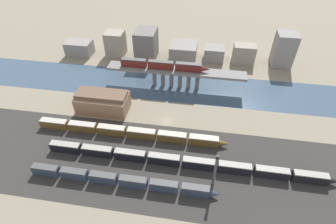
# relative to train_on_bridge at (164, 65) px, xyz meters

# --- Properties ---
(ground_plane) EXTENTS (400.00, 400.00, 0.00)m
(ground_plane) POSITION_rel_train_on_bridge_xyz_m (6.29, -27.71, -12.33)
(ground_plane) COLOR gray
(railbed_yard) EXTENTS (280.00, 42.00, 0.01)m
(railbed_yard) POSITION_rel_train_on_bridge_xyz_m (6.29, -51.71, -12.33)
(railbed_yard) COLOR #33302D
(railbed_yard) RESTS_ON ground
(river_water) EXTENTS (320.00, 26.93, 0.01)m
(river_water) POSITION_rel_train_on_bridge_xyz_m (6.29, 0.00, -12.33)
(river_water) COLOR #3D5166
(river_water) RESTS_ON ground
(bridge) EXTENTS (70.35, 7.61, 10.30)m
(bridge) POSITION_rel_train_on_bridge_xyz_m (6.29, 0.00, -4.02)
(bridge) COLOR slate
(bridge) RESTS_ON ground
(train_on_bridge) EXTENTS (45.28, 2.92, 4.15)m
(train_on_bridge) POSITION_rel_train_on_bridge_xyz_m (0.00, 0.00, 0.00)
(train_on_bridge) COLOR #5B1E19
(train_on_bridge) RESTS_ON bridge
(train_yard_near) EXTENTS (67.64, 2.80, 4.10)m
(train_yard_near) POSITION_rel_train_on_bridge_xyz_m (-4.67, -62.34, -10.31)
(train_yard_near) COLOR #2D384C
(train_yard_near) RESTS_ON ground
(train_yard_mid) EXTENTS (108.54, 2.91, 4.08)m
(train_yard_mid) POSITION_rel_train_on_bridge_xyz_m (16.55, -50.80, -10.32)
(train_yard_mid) COLOR black
(train_yard_mid) RESTS_ON ground
(train_yard_far) EXTENTS (80.97, 3.20, 4.10)m
(train_yard_far) POSITION_rel_train_on_bridge_xyz_m (-7.91, -38.84, -10.32)
(train_yard_far) COLOR brown
(train_yard_far) RESTS_ON ground
(warehouse_building) EXTENTS (23.53, 11.97, 9.73)m
(warehouse_building) POSITION_rel_train_on_bridge_xyz_m (-24.65, -23.88, -7.70)
(warehouse_building) COLOR #937056
(warehouse_building) RESTS_ON ground
(signal_tower) EXTENTS (1.00, 0.91, 15.22)m
(signal_tower) POSITION_rel_train_on_bridge_xyz_m (27.28, -57.33, -4.81)
(signal_tower) COLOR #4C4C51
(signal_tower) RESTS_ON ground
(city_block_far_left) EXTENTS (15.65, 10.17, 8.39)m
(city_block_far_left) POSITION_rel_train_on_bridge_xyz_m (-57.57, 25.88, -8.14)
(city_block_far_left) COLOR gray
(city_block_far_left) RESTS_ON ground
(city_block_left) EXTENTS (11.09, 10.22, 14.44)m
(city_block_left) POSITION_rel_train_on_bridge_xyz_m (-35.02, 29.33, -5.11)
(city_block_left) COLOR gray
(city_block_left) RESTS_ON ground
(city_block_center) EXTENTS (12.12, 15.36, 17.44)m
(city_block_center) POSITION_rel_train_on_bridge_xyz_m (-15.35, 28.25, -3.61)
(city_block_center) COLOR slate
(city_block_center) RESTS_ON ground
(city_block_right) EXTENTS (15.72, 14.89, 9.28)m
(city_block_right) POSITION_rel_train_on_bridge_xyz_m (6.91, 30.53, -7.69)
(city_block_right) COLOR gray
(city_block_right) RESTS_ON ground
(city_block_far_right) EXTENTS (11.71, 10.34, 8.10)m
(city_block_far_right) POSITION_rel_train_on_bridge_xyz_m (25.28, 32.14, -8.28)
(city_block_far_right) COLOR gray
(city_block_far_right) RESTS_ON ground
(city_block_tall) EXTENTS (12.64, 8.20, 10.96)m
(city_block_tall) POSITION_rel_train_on_bridge_xyz_m (42.65, 31.49, -6.85)
(city_block_tall) COLOR gray
(city_block_tall) RESTS_ON ground
(city_block_low) EXTENTS (11.15, 11.02, 19.20)m
(city_block_low) POSITION_rel_train_on_bridge_xyz_m (64.30, 32.17, -2.73)
(city_block_low) COLOR gray
(city_block_low) RESTS_ON ground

